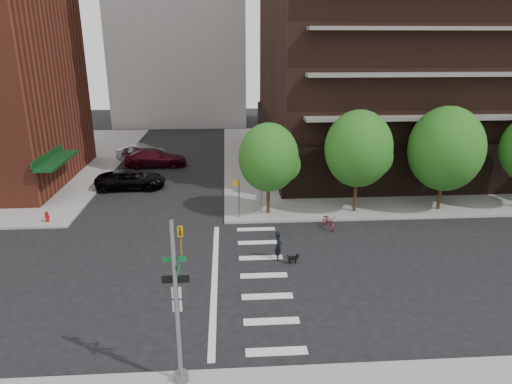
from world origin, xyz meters
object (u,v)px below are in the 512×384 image
at_px(fire_hydrant, 47,216).
at_px(dog_walker, 278,246).
at_px(parked_car_black, 131,180).
at_px(scooter, 329,221).
at_px(traffic_signal, 178,317).
at_px(parked_car_maroon, 155,158).
at_px(parked_car_silver, 142,152).

height_order(fire_hydrant, dog_walker, dog_walker).
relative_size(parked_car_black, scooter, 3.11).
xyz_separation_m(traffic_signal, scooter, (8.11, 13.44, -2.24)).
bearing_deg(traffic_signal, parked_car_black, 104.97).
bearing_deg(fire_hydrant, traffic_signal, -56.74).
distance_m(traffic_signal, parked_car_maroon, 29.78).
bearing_deg(scooter, parked_car_silver, 119.94).
distance_m(traffic_signal, parked_car_black, 23.42).
bearing_deg(scooter, parked_car_maroon, 120.82).
height_order(parked_car_maroon, parked_car_silver, parked_car_maroon).
bearing_deg(fire_hydrant, dog_walker, -22.63).
bearing_deg(dog_walker, parked_car_maroon, 26.51).
relative_size(fire_hydrant, dog_walker, 0.45).
relative_size(parked_car_maroon, parked_car_silver, 1.24).
distance_m(parked_car_black, dog_walker, 16.88).
height_order(traffic_signal, dog_walker, traffic_signal).
bearing_deg(dog_walker, fire_hydrant, 68.64).
bearing_deg(dog_walker, parked_car_silver, 27.50).
bearing_deg(parked_car_silver, traffic_signal, -166.14).
height_order(parked_car_silver, dog_walker, dog_walker).
bearing_deg(traffic_signal, fire_hydrant, 123.26).
bearing_deg(traffic_signal, parked_car_silver, 101.97).
xyz_separation_m(parked_car_maroon, dog_walker, (9.44, -20.02, -0.03)).
xyz_separation_m(fire_hydrant, scooter, (18.14, -1.85, -0.09)).
distance_m(fire_hydrant, parked_car_maroon, 14.87).
distance_m(parked_car_black, scooter, 16.82).
bearing_deg(traffic_signal, parked_car_maroon, 99.75).
bearing_deg(scooter, dog_walker, -140.51).
bearing_deg(fire_hydrant, parked_car_silver, 78.96).
bearing_deg(fire_hydrant, scooter, -5.84).
bearing_deg(parked_car_silver, parked_car_maroon, -144.96).
bearing_deg(traffic_signal, scooter, 58.89).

